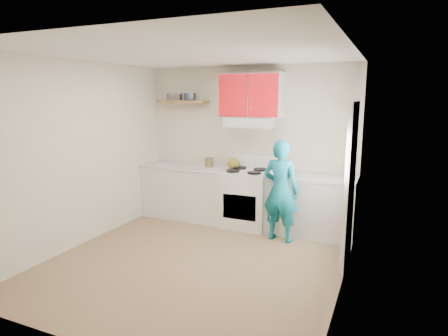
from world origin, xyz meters
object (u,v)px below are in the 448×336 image
at_px(kettle, 233,163).
at_px(person, 281,191).
at_px(stove, 246,199).
at_px(tin, 190,97).
at_px(crock, 209,163).

distance_m(kettle, person, 1.14).
distance_m(stove, tin, 1.99).
bearing_deg(kettle, crock, -174.79).
bearing_deg(stove, crock, 171.71).
height_order(stove, person, person).
bearing_deg(stove, tin, 171.83).
xyz_separation_m(tin, crock, (0.39, -0.05, -1.11)).
height_order(stove, tin, tin).
distance_m(stove, person, 0.84).
bearing_deg(person, tin, -8.95).
height_order(tin, kettle, tin).
bearing_deg(person, kettle, -20.68).
bearing_deg(tin, stove, -8.17).
relative_size(tin, crock, 1.17).
relative_size(stove, tin, 4.54).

